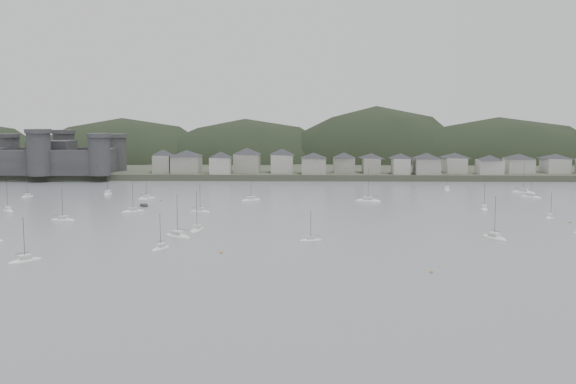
{
  "coord_description": "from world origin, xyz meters",
  "views": [
    {
      "loc": [
        5.4,
        -135.01,
        30.7
      ],
      "look_at": [
        0.0,
        75.0,
        6.0
      ],
      "focal_mm": 39.95,
      "sensor_mm": 36.0,
      "label": 1
    }
  ],
  "objects": [
    {
      "name": "mooring_buoys",
      "position": [
        -8.69,
        56.09,
        0.15
      ],
      "size": [
        167.76,
        124.76,
        0.7
      ],
      "color": "#C08440",
      "rests_on": "ground"
    },
    {
      "name": "castle",
      "position": [
        -120.0,
        179.8,
        10.96
      ],
      "size": [
        66.0,
        43.0,
        20.0
      ],
      "color": "#333335",
      "rests_on": "far_shore_land"
    },
    {
      "name": "waterfront_town",
      "position": [
        50.59,
        183.34,
        8.66
      ],
      "size": [
        451.48,
        28.46,
        12.92
      ],
      "color": "gray",
      "rests_on": "far_shore_land"
    },
    {
      "name": "motor_launch_far",
      "position": [
        -50.3,
        83.78,
        0.29
      ],
      "size": [
        5.41,
        7.99,
        3.81
      ],
      "rotation": [
        0.0,
        0.0,
        3.54
      ],
      "color": "black",
      "rests_on": "ground"
    },
    {
      "name": "far_shore_land",
      "position": [
        0.0,
        295.0,
        1.5
      ],
      "size": [
        900.0,
        250.0,
        3.0
      ],
      "primitive_type": "cube",
      "color": "#383D2D",
      "rests_on": "ground"
    },
    {
      "name": "sailboat_lead",
      "position": [
        -50.22,
        69.29,
        0.18
      ],
      "size": [
        7.89,
        6.1,
        10.58
      ],
      "rotation": [
        0.0,
        0.0,
        5.25
      ],
      "color": "silver",
      "rests_on": "ground"
    },
    {
      "name": "ground",
      "position": [
        0.0,
        0.0,
        0.0
      ],
      "size": [
        900.0,
        900.0,
        0.0
      ],
      "primitive_type": "plane",
      "color": "slate",
      "rests_on": "ground"
    },
    {
      "name": "moored_fleet",
      "position": [
        -4.5,
        63.83,
        0.18
      ],
      "size": [
        253.89,
        150.81,
        13.21
      ],
      "color": "silver",
      "rests_on": "ground"
    },
    {
      "name": "forested_ridge",
      "position": [
        4.83,
        269.4,
        -11.28
      ],
      "size": [
        851.55,
        103.94,
        102.57
      ],
      "color": "black",
      "rests_on": "ground"
    }
  ]
}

